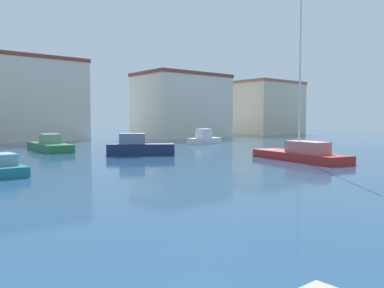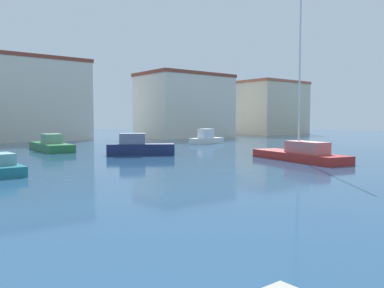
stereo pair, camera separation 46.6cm
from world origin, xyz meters
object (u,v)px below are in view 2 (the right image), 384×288
object	(u,v)px
sailboat_red_center_channel	(300,153)
motorboat_white_outer_mooring	(206,138)
motorboat_navy_near_pier	(139,147)
motorboat_green_far_right	(51,145)

from	to	relation	value
sailboat_red_center_channel	motorboat_white_outer_mooring	bearing A→B (deg)	68.06
motorboat_navy_near_pier	sailboat_red_center_channel	distance (m)	12.62
motorboat_white_outer_mooring	motorboat_navy_near_pier	bearing A→B (deg)	-149.98
motorboat_navy_near_pier	motorboat_white_outer_mooring	size ratio (longest dim) A/B	1.13
motorboat_navy_near_pier	sailboat_red_center_channel	size ratio (longest dim) A/B	0.48
motorboat_green_far_right	sailboat_red_center_channel	bearing A→B (deg)	-62.09
motorboat_navy_near_pier	sailboat_red_center_channel	xyz separation A→B (m)	(6.56, -10.78, -0.14)
motorboat_green_far_right	motorboat_white_outer_mooring	bearing A→B (deg)	-2.78
motorboat_green_far_right	motorboat_navy_near_pier	bearing A→B (deg)	-66.45
motorboat_navy_near_pier	sailboat_red_center_channel	bearing A→B (deg)	-58.67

